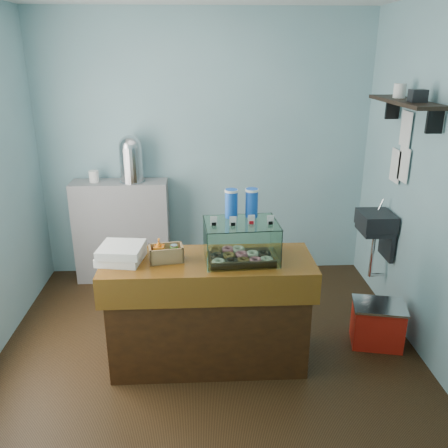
{
  "coord_description": "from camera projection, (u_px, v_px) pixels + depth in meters",
  "views": [
    {
      "loc": [
        -0.04,
        -3.52,
        2.38
      ],
      "look_at": [
        0.13,
        -0.15,
        1.15
      ],
      "focal_mm": 38.0,
      "sensor_mm": 36.0,
      "label": 1
    }
  ],
  "objects": [
    {
      "name": "back_shelf",
      "position": [
        123.0,
        231.0,
        5.13
      ],
      "size": [
        1.0,
        0.32,
        1.1
      ],
      "primitive_type": "cube",
      "color": "gray",
      "rests_on": "ground"
    },
    {
      "name": "coffee_urn",
      "position": [
        131.0,
        158.0,
        4.84
      ],
      "size": [
        0.26,
        0.26,
        0.49
      ],
      "color": "silver",
      "rests_on": "back_shelf"
    },
    {
      "name": "counter",
      "position": [
        209.0,
        311.0,
        3.72
      ],
      "size": [
        1.6,
        0.6,
        0.9
      ],
      "color": "#42210C",
      "rests_on": "ground"
    },
    {
      "name": "red_cooler",
      "position": [
        377.0,
        324.0,
        4.04
      ],
      "size": [
        0.49,
        0.41,
        0.38
      ],
      "rotation": [
        0.0,
        0.0,
        -0.21
      ],
      "color": "red",
      "rests_on": "ground"
    },
    {
      "name": "display_case",
      "position": [
        240.0,
        237.0,
        3.55
      ],
      "size": [
        0.57,
        0.43,
        0.52
      ],
      "rotation": [
        0.0,
        0.0,
        0.06
      ],
      "color": "#34190F",
      "rests_on": "counter"
    },
    {
      "name": "ground",
      "position": [
        209.0,
        342.0,
        4.12
      ],
      "size": [
        3.5,
        3.5,
        0.0
      ],
      "primitive_type": "plane",
      "color": "black",
      "rests_on": "ground"
    },
    {
      "name": "condiment_crate",
      "position": [
        165.0,
        253.0,
        3.53
      ],
      "size": [
        0.27,
        0.19,
        0.18
      ],
      "rotation": [
        0.0,
        0.0,
        0.17
      ],
      "color": "#A37951",
      "rests_on": "counter"
    },
    {
      "name": "pastry_boxes",
      "position": [
        121.0,
        253.0,
        3.53
      ],
      "size": [
        0.36,
        0.37,
        0.13
      ],
      "rotation": [
        0.0,
        0.0,
        -0.17
      ],
      "color": "white",
      "rests_on": "counter"
    },
    {
      "name": "room_shell",
      "position": [
        209.0,
        147.0,
        3.54
      ],
      "size": [
        3.54,
        3.04,
        2.82
      ],
      "color": "#76A2AD",
      "rests_on": "ground"
    }
  ]
}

